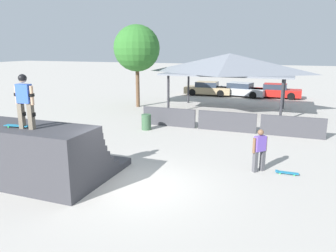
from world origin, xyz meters
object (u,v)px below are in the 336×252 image
Objects in this scene: skater_on_deck at (24,98)px; tree_beside_pavilion at (137,48)px; parked_car_red at (276,91)px; skateboard_on_ground at (286,173)px; parked_car_tan at (208,89)px; skateboard_on_deck at (18,126)px; parked_car_silver at (241,90)px; bystander_walking at (260,148)px; trash_bin at (146,122)px.

tree_beside_pavilion reaches higher than skater_on_deck.
skateboard_on_ground is at bearing -85.05° from parked_car_red.
skateboard_on_ground is 19.78m from parked_car_tan.
skater_on_deck is 23.84m from parked_car_red.
skateboard_on_deck is 23.04m from parked_car_silver.
bystander_walking is 19.00m from parked_car_silver.
bystander_walking is at bearing -68.51° from parked_car_silver.
skateboard_on_ground is at bearing 20.28° from skateboard_on_deck.
trash_bin is at bearing 84.20° from skater_on_deck.
skateboard_on_ground is 0.18× the size of parked_car_tan.
skateboard_on_ground is 0.19× the size of parked_car_red.
skater_on_deck is at bearing -77.23° from tree_beside_pavilion.
tree_beside_pavilion is at bearing -116.52° from parked_car_tan.
bystander_walking is at bearing 27.22° from skater_on_deck.
bystander_walking is at bearing -46.67° from tree_beside_pavilion.
parked_car_silver is at bearing 78.37° from trash_bin.
bystander_walking is 7.68m from trash_bin.
parked_car_tan is (0.18, 22.42, -2.32)m from skater_on_deck.
trash_bin is 0.18× the size of parked_car_silver.
skateboard_on_deck reaches higher than parked_car_red.
parked_car_silver is at bearing 74.23° from skateboard_on_deck.
bystander_walking is at bearing 3.24° from skateboard_on_ground.
tree_beside_pavilion is 11.08m from parked_car_silver.
bystander_walking is 19.49m from parked_car_tan.
parked_car_tan is at bearing 66.03° from tree_beside_pavilion.
skateboard_on_deck reaches higher than trash_bin.
skateboard_on_deck is at bearing -94.00° from parked_car_tan.
skateboard_on_deck reaches higher than parked_car_tan.
skater_on_deck reaches higher than skateboard_on_deck.
skater_on_deck is at bearing -104.44° from parked_car_red.
parked_car_red reaches higher than trash_bin.
skateboard_on_deck is 0.18× the size of parked_car_silver.
parked_car_silver is 3.05m from parked_car_red.
bystander_walking is 1.85× the size of trash_bin.
tree_beside_pavilion reaches higher than parked_car_tan.
bystander_walking reaches higher than parked_car_red.
skater_on_deck is at bearing -93.00° from parked_car_tan.
tree_beside_pavilion reaches higher than trash_bin.
tree_beside_pavilion is 7.11× the size of trash_bin.
skateboard_on_deck reaches higher than parked_car_silver.
skateboard_on_deck is at bearing -94.44° from trash_bin.
tree_beside_pavilion is at bearing 98.69° from skater_on_deck.
parked_car_tan and parked_car_silver have the same top height.
parked_car_silver is (-4.38, 18.63, 0.55)m from skateboard_on_ground.
parked_car_tan is 0.92× the size of parked_car_silver.
skater_on_deck is 1.93× the size of skateboard_on_deck.
bystander_walking is at bearing 23.03° from skateboard_on_deck.
parked_car_silver is at bearing -126.05° from bystander_walking.
skater_on_deck is 0.40× the size of parked_car_red.
tree_beside_pavilion reaches higher than skateboard_on_deck.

